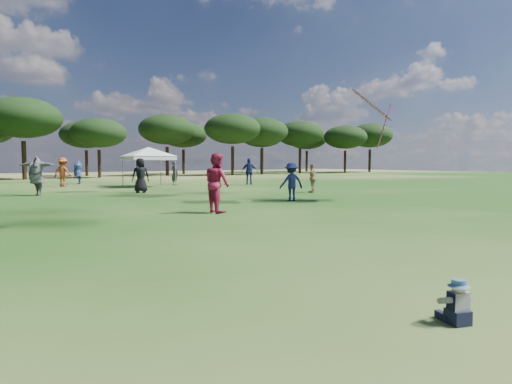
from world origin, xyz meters
The scene contains 4 objects.
tree_line centered at (2.39, 47.41, 5.42)m, with size 108.78×17.63×7.77m.
tent_right centered at (7.75, 26.21, 2.48)m, with size 5.73×5.73×2.91m.
toddler centered at (0.61, 1.74, 0.20)m, with size 0.34×0.37×0.46m.
festival_crowd centered at (2.32, 22.62, 0.90)m, with size 26.59×23.14×1.92m.
Camera 1 is at (-3.57, -0.41, 1.64)m, focal length 30.00 mm.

